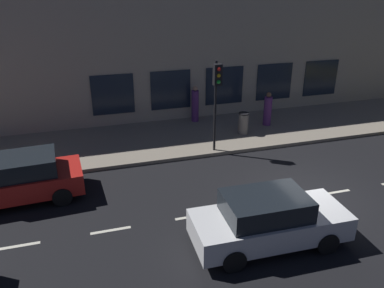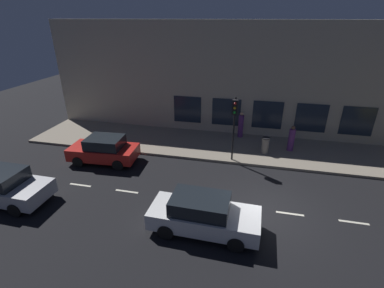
# 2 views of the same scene
# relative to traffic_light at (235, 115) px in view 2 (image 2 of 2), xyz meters

# --- Properties ---
(ground_plane) EXTENTS (60.00, 60.00, 0.00)m
(ground_plane) POSITION_rel_traffic_light_xyz_m (-4.19, -1.99, -2.99)
(ground_plane) COLOR black
(sidewalk) EXTENTS (4.50, 32.00, 0.15)m
(sidewalk) POSITION_rel_traffic_light_xyz_m (2.06, -1.99, -2.92)
(sidewalk) COLOR gray
(sidewalk) RESTS_ON ground
(building_facade) EXTENTS (0.65, 32.00, 7.79)m
(building_facade) POSITION_rel_traffic_light_xyz_m (4.61, -1.99, 0.89)
(building_facade) COLOR #B2A893
(building_facade) RESTS_ON ground
(lane_centre_line) EXTENTS (0.12, 27.20, 0.01)m
(lane_centre_line) POSITION_rel_traffic_light_xyz_m (-4.19, -2.99, -2.99)
(lane_centre_line) COLOR beige
(lane_centre_line) RESTS_ON ground
(traffic_light) EXTENTS (0.45, 0.32, 3.82)m
(traffic_light) POSITION_rel_traffic_light_xyz_m (0.00, 0.00, 0.00)
(traffic_light) COLOR black
(traffic_light) RESTS_ON sidewalk
(parked_car_0) EXTENTS (1.90, 4.42, 1.58)m
(parked_car_0) POSITION_rel_traffic_light_xyz_m (-6.05, 0.59, -2.20)
(parked_car_0) COLOR silver
(parked_car_0) RESTS_ON ground
(parked_car_1) EXTENTS (1.98, 4.20, 1.58)m
(parked_car_1) POSITION_rel_traffic_light_xyz_m (-6.11, 10.04, -2.20)
(parked_car_1) COLOR #B7B7BC
(parked_car_1) RESTS_ON ground
(parked_car_3) EXTENTS (2.07, 4.02, 1.58)m
(parked_car_3) POSITION_rel_traffic_light_xyz_m (-1.54, 7.40, -2.20)
(parked_car_3) COLOR red
(parked_car_3) RESTS_ON ground
(pedestrian_0) EXTENTS (0.46, 0.46, 1.66)m
(pedestrian_0) POSITION_rel_traffic_light_xyz_m (2.23, -3.51, -2.08)
(pedestrian_0) COLOR #5B2D70
(pedestrian_0) RESTS_ON sidewalk
(pedestrian_1) EXTENTS (0.51, 0.51, 1.83)m
(pedestrian_1) POSITION_rel_traffic_light_xyz_m (3.76, -0.25, -1.99)
(pedestrian_1) COLOR #5B2D70
(pedestrian_1) RESTS_ON sidewalk
(trash_bin) EXTENTS (0.48, 0.48, 1.02)m
(trash_bin) POSITION_rel_traffic_light_xyz_m (1.50, -1.92, -2.33)
(trash_bin) COLOR slate
(trash_bin) RESTS_ON sidewalk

